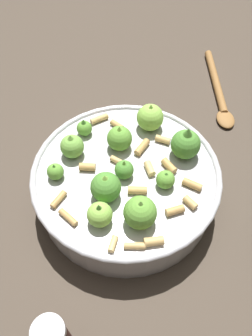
{
  "coord_description": "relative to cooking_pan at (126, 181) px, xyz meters",
  "views": [
    {
      "loc": [
        -0.12,
        0.29,
        0.5
      ],
      "look_at": [
        0.0,
        0.0,
        0.08
      ],
      "focal_mm": 36.24,
      "sensor_mm": 36.0,
      "label": 1
    }
  ],
  "objects": [
    {
      "name": "cooking_pan",
      "position": [
        0.0,
        0.0,
        0.0
      ],
      "size": [
        0.3,
        0.3,
        0.13
      ],
      "color": "#B7B7BC",
      "rests_on": "ground"
    },
    {
      "name": "ground_plane",
      "position": [
        0.0,
        0.0,
        -0.04
      ],
      "size": [
        2.4,
        2.4,
        0.0
      ],
      "primitive_type": "plane",
      "color": "#42382D"
    },
    {
      "name": "wooden_spoon",
      "position": [
        -0.08,
        -0.32,
        -0.04
      ],
      "size": [
        0.12,
        0.24,
        0.02
      ],
      "color": "olive",
      "rests_on": "ground"
    }
  ]
}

